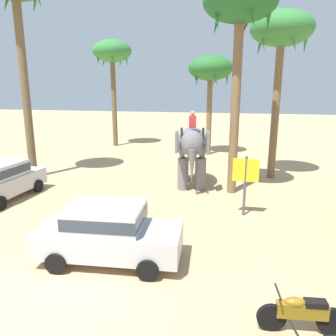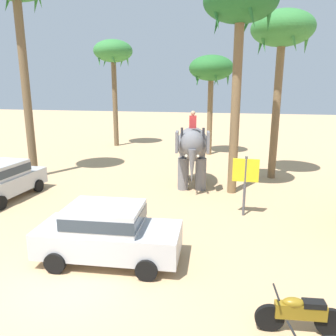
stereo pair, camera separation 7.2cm
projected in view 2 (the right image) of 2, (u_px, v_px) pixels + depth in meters
ground_plane at (67, 284)px, 8.49m from camera, size 120.00×120.00×0.00m
car_sedan_foreground at (108, 231)px, 9.44m from camera, size 4.23×2.14×1.70m
car_parked_far_side at (3, 179)px, 14.80m from camera, size 1.96×4.14×1.70m
elephant_with_mahout at (192, 148)px, 16.57m from camera, size 2.07×3.98×3.88m
motorcycle_mid_row at (300, 313)px, 6.71m from camera, size 1.80×0.55×0.94m
palm_tree_behind_elephant at (211, 71)px, 23.56m from camera, size 3.20×3.20×7.22m
palm_tree_near_hut at (113, 55)px, 26.97m from camera, size 3.20×3.20×8.77m
palm_tree_far_back at (240, 9)px, 13.99m from camera, size 3.20×3.20×9.43m
palm_tree_leaning_seaward at (282, 34)px, 16.73m from camera, size 3.20×3.20×8.79m
signboard_yellow at (245, 174)px, 12.67m from camera, size 1.00×0.10×2.40m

